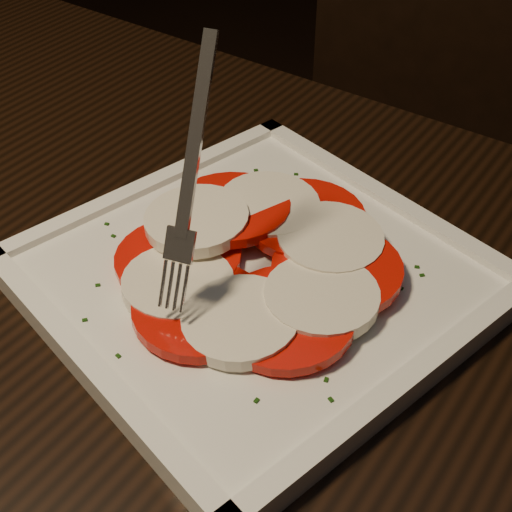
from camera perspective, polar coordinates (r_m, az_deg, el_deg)
The scene contains 5 objects.
table at distance 0.56m, azimuth -7.13°, elevation -15.27°, with size 1.28×0.93×0.75m.
chair at distance 1.09m, azimuth 13.96°, elevation 7.70°, with size 0.48×0.48×0.93m.
plate at distance 0.52m, azimuth 0.00°, elevation -1.85°, with size 0.29×0.29×0.01m, color white.
caprese_salad at distance 0.51m, azimuth 0.00°, elevation -0.34°, with size 0.24×0.24×0.03m.
fork at distance 0.45m, azimuth -4.70°, elevation 7.25°, with size 0.04×0.09×0.15m, color white, non-canonical shape.
Camera 1 is at (0.48, -0.15, 1.12)m, focal length 50.00 mm.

